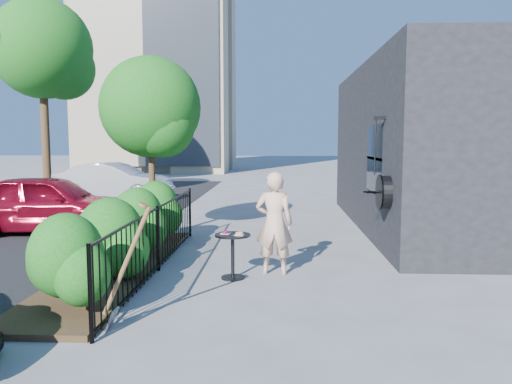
{
  "coord_description": "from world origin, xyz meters",
  "views": [
    {
      "loc": [
        0.51,
        -8.1,
        2.19
      ],
      "look_at": [
        0.08,
        1.31,
        1.2
      ],
      "focal_mm": 35.0,
      "sensor_mm": 36.0,
      "label": 1
    }
  ],
  "objects_px": {
    "street_tree_far": "(43,55)",
    "car_silver": "(114,181)",
    "woman": "(274,223)",
    "car_red": "(49,203)",
    "patio_tree": "(153,113)",
    "shovel": "(124,273)",
    "cafe_table": "(233,248)"
  },
  "relations": [
    {
      "from": "street_tree_far",
      "to": "car_silver",
      "type": "height_order",
      "value": "street_tree_far"
    },
    {
      "from": "street_tree_far",
      "to": "woman",
      "type": "xyz_separation_m",
      "value": [
        10.38,
        -14.04,
        -5.08
      ]
    },
    {
      "from": "car_red",
      "to": "street_tree_far",
      "type": "bearing_deg",
      "value": 21.16
    },
    {
      "from": "patio_tree",
      "to": "shovel",
      "type": "distance_m",
      "value": 5.84
    },
    {
      "from": "woman",
      "to": "cafe_table",
      "type": "bearing_deg",
      "value": 31.1
    },
    {
      "from": "woman",
      "to": "car_silver",
      "type": "relative_size",
      "value": 0.41
    },
    {
      "from": "patio_tree",
      "to": "cafe_table",
      "type": "relative_size",
      "value": 5.2
    },
    {
      "from": "cafe_table",
      "to": "car_silver",
      "type": "distance_m",
      "value": 11.35
    },
    {
      "from": "cafe_table",
      "to": "shovel",
      "type": "distance_m",
      "value": 2.44
    },
    {
      "from": "cafe_table",
      "to": "street_tree_far",
      "type": "bearing_deg",
      "value": 124.1
    },
    {
      "from": "car_red",
      "to": "car_silver",
      "type": "xyz_separation_m",
      "value": [
        -0.56,
        6.35,
        -0.02
      ]
    },
    {
      "from": "patio_tree",
      "to": "car_red",
      "type": "distance_m",
      "value": 3.41
    },
    {
      "from": "patio_tree",
      "to": "cafe_table",
      "type": "bearing_deg",
      "value": -57.38
    },
    {
      "from": "cafe_table",
      "to": "car_red",
      "type": "distance_m",
      "value": 5.98
    },
    {
      "from": "street_tree_far",
      "to": "patio_tree",
      "type": "bearing_deg",
      "value": -55.49
    },
    {
      "from": "cafe_table",
      "to": "woman",
      "type": "bearing_deg",
      "value": 26.39
    },
    {
      "from": "patio_tree",
      "to": "car_red",
      "type": "relative_size",
      "value": 0.96
    },
    {
      "from": "car_silver",
      "to": "patio_tree",
      "type": "bearing_deg",
      "value": -148.88
    },
    {
      "from": "patio_tree",
      "to": "street_tree_far",
      "type": "bearing_deg",
      "value": 124.51
    },
    {
      "from": "patio_tree",
      "to": "car_red",
      "type": "xyz_separation_m",
      "value": [
        -2.66,
        0.55,
        -2.07
      ]
    },
    {
      "from": "woman",
      "to": "car_red",
      "type": "bearing_deg",
      "value": -27.72
    },
    {
      "from": "patio_tree",
      "to": "street_tree_far",
      "type": "relative_size",
      "value": 0.48
    },
    {
      "from": "cafe_table",
      "to": "car_silver",
      "type": "relative_size",
      "value": 0.18
    },
    {
      "from": "car_silver",
      "to": "shovel",
      "type": "bearing_deg",
      "value": -155.0
    },
    {
      "from": "shovel",
      "to": "car_red",
      "type": "height_order",
      "value": "shovel"
    },
    {
      "from": "patio_tree",
      "to": "car_red",
      "type": "bearing_deg",
      "value": 168.33
    },
    {
      "from": "woman",
      "to": "car_red",
      "type": "xyz_separation_m",
      "value": [
        -5.33,
        3.39,
        -0.14
      ]
    },
    {
      "from": "patio_tree",
      "to": "car_silver",
      "type": "relative_size",
      "value": 0.95
    },
    {
      "from": "shovel",
      "to": "car_red",
      "type": "relative_size",
      "value": 0.37
    },
    {
      "from": "woman",
      "to": "patio_tree",
      "type": "bearing_deg",
      "value": -42.01
    },
    {
      "from": "woman",
      "to": "shovel",
      "type": "distance_m",
      "value": 3.04
    },
    {
      "from": "patio_tree",
      "to": "cafe_table",
      "type": "distance_m",
      "value": 4.39
    }
  ]
}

